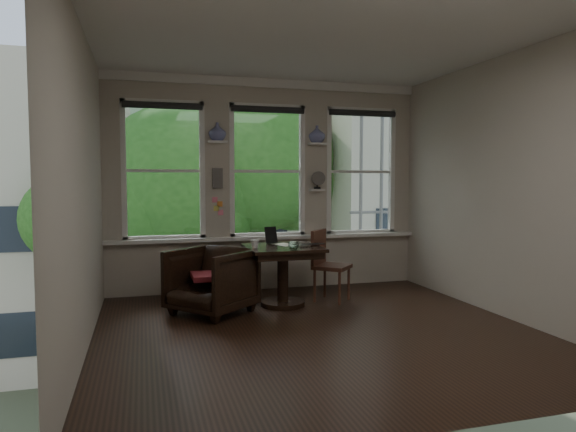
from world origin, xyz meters
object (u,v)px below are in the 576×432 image
object	(u,v)px
side_chair_right	(332,266)
mug	(255,244)
table	(283,276)
armchair_left	(211,281)
laptop	(313,245)

from	to	relation	value
side_chair_right	mug	distance (m)	1.11
table	mug	world-z (taller)	mug
table	armchair_left	size ratio (longest dim) A/B	1.05
table	laptop	size ratio (longest dim) A/B	2.65
table	mug	bearing A→B (deg)	-170.28
armchair_left	laptop	bearing A→B (deg)	49.93
laptop	table	bearing A→B (deg)	156.91
side_chair_right	laptop	distance (m)	0.48
armchair_left	mug	size ratio (longest dim) A/B	7.81
side_chair_right	mug	bearing A→B (deg)	139.09
table	armchair_left	world-z (taller)	armchair_left
table	mug	distance (m)	0.57
table	side_chair_right	size ratio (longest dim) A/B	0.98
armchair_left	mug	bearing A→B (deg)	57.47
side_chair_right	mug	size ratio (longest dim) A/B	8.40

